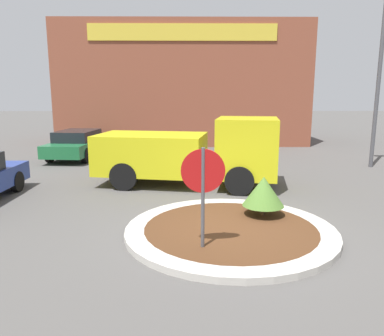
{
  "coord_description": "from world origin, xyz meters",
  "views": [
    {
      "loc": [
        -0.94,
        -7.86,
        3.05
      ],
      "look_at": [
        -0.83,
        1.72,
        1.14
      ],
      "focal_mm": 35.0,
      "sensor_mm": 36.0,
      "label": 1
    }
  ],
  "objects_px": {
    "stop_sign": "(203,181)",
    "parked_sedan_green": "(79,143)",
    "utility_truck": "(191,152)",
    "light_pole": "(381,59)"
  },
  "relations": [
    {
      "from": "stop_sign",
      "to": "parked_sedan_green",
      "type": "relative_size",
      "value": 0.42
    },
    {
      "from": "utility_truck",
      "to": "light_pole",
      "type": "height_order",
      "value": "light_pole"
    },
    {
      "from": "stop_sign",
      "to": "utility_truck",
      "type": "bearing_deg",
      "value": 91.96
    },
    {
      "from": "light_pole",
      "to": "stop_sign",
      "type": "bearing_deg",
      "value": -130.74
    },
    {
      "from": "utility_truck",
      "to": "light_pole",
      "type": "distance_m",
      "value": 8.89
    },
    {
      "from": "stop_sign",
      "to": "light_pole",
      "type": "bearing_deg",
      "value": 49.26
    },
    {
      "from": "stop_sign",
      "to": "parked_sedan_green",
      "type": "xyz_separation_m",
      "value": [
        -5.54,
        11.2,
        -0.75
      ]
    },
    {
      "from": "utility_truck",
      "to": "light_pole",
      "type": "bearing_deg",
      "value": 32.56
    },
    {
      "from": "stop_sign",
      "to": "parked_sedan_green",
      "type": "bearing_deg",
      "value": 116.3
    },
    {
      "from": "parked_sedan_green",
      "to": "light_pole",
      "type": "bearing_deg",
      "value": -95.36
    }
  ]
}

